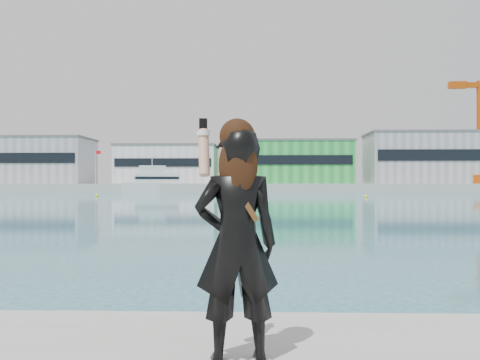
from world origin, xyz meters
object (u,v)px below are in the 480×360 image
object	(u,v)px
woman	(237,237)
motor_yacht	(158,183)
buoy_near	(366,197)
buoy_far	(97,197)
buoy_extra	(253,196)

from	to	relation	value
woman	motor_yacht	bearing A→B (deg)	-88.98
buoy_near	woman	xyz separation A→B (m)	(-15.93, -74.01, 1.65)
buoy_near	buoy_far	bearing A→B (deg)	174.27
buoy_extra	buoy_far	bearing A→B (deg)	-165.24
motor_yacht	buoy_near	size ratio (longest dim) A/B	34.54
buoy_far	buoy_extra	xyz separation A→B (m)	(24.18, 6.37, 0.00)
buoy_extra	woman	bearing A→B (deg)	-89.69
buoy_far	buoy_extra	bearing A→B (deg)	14.76
woman	buoy_extra	bearing A→B (deg)	-99.47
buoy_far	woman	world-z (taller)	woman
motor_yacht	buoy_extra	distance (m)	35.21
motor_yacht	buoy_far	distance (m)	34.74
buoy_far	motor_yacht	bearing A→B (deg)	84.78
buoy_extra	woman	world-z (taller)	woman
motor_yacht	woman	xyz separation A→B (m)	(21.47, -112.61, -0.53)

